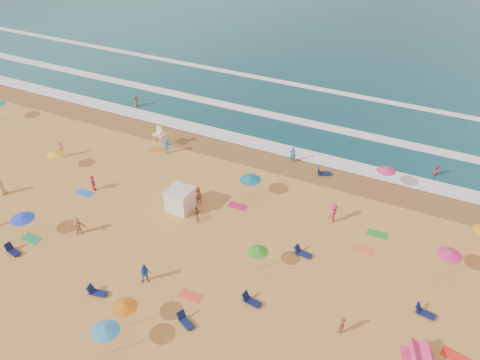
% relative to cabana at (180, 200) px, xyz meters
% --- Properties ---
extents(ground, '(220.00, 220.00, 0.00)m').
position_rel_cabana_xyz_m(ground, '(4.38, -1.48, -1.00)').
color(ground, gold).
rests_on(ground, ground).
extents(ocean, '(220.00, 140.00, 0.18)m').
position_rel_cabana_xyz_m(ocean, '(4.38, 82.52, -1.00)').
color(ocean, '#0C4756').
rests_on(ocean, ground).
extents(wet_sand, '(220.00, 220.00, 0.00)m').
position_rel_cabana_xyz_m(wet_sand, '(4.38, 11.02, -0.99)').
color(wet_sand, olive).
rests_on(wet_sand, ground).
extents(surf_foam, '(200.00, 18.70, 0.05)m').
position_rel_cabana_xyz_m(surf_foam, '(4.38, 19.84, -0.90)').
color(surf_foam, white).
rests_on(surf_foam, ground).
extents(cabana, '(2.00, 2.00, 2.00)m').
position_rel_cabana_xyz_m(cabana, '(0.00, 0.00, 0.00)').
color(cabana, white).
rests_on(cabana, ground).
extents(cabana_roof, '(2.20, 2.20, 0.12)m').
position_rel_cabana_xyz_m(cabana_roof, '(0.00, 0.00, 1.06)').
color(cabana_roof, silver).
rests_on(cabana_roof, cabana).
extents(bicycle, '(1.55, 1.90, 0.97)m').
position_rel_cabana_xyz_m(bicycle, '(1.90, -0.30, -0.51)').
color(bicycle, black).
rests_on(bicycle, ground).
extents(lifeguard_stand, '(1.20, 1.20, 2.10)m').
position_rel_cabana_xyz_m(lifeguard_stand, '(-7.87, 8.44, 0.05)').
color(lifeguard_stand, white).
rests_on(lifeguard_stand, ground).
extents(beach_umbrellas, '(65.81, 30.64, 0.79)m').
position_rel_cabana_xyz_m(beach_umbrellas, '(7.17, -2.71, 1.12)').
color(beach_umbrellas, '#D72F79').
rests_on(beach_umbrellas, ground).
extents(loungers, '(38.47, 23.07, 0.34)m').
position_rel_cabana_xyz_m(loungers, '(9.99, -3.68, -0.83)').
color(loungers, '#0E1446').
rests_on(loungers, ground).
extents(towels, '(46.33, 23.64, 0.03)m').
position_rel_cabana_xyz_m(towels, '(3.15, -2.90, -0.98)').
color(towels, '#B01616').
rests_on(towels, ground).
extents(beachgoers, '(45.07, 26.91, 2.11)m').
position_rel_cabana_xyz_m(beachgoers, '(1.14, 2.93, -0.21)').
color(beachgoers, tan).
rests_on(beachgoers, ground).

